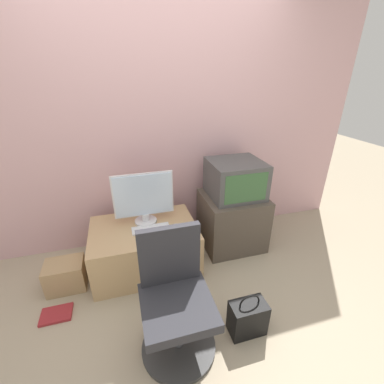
# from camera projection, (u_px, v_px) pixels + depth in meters

# --- Properties ---
(ground_plane) EXTENTS (12.00, 12.00, 0.00)m
(ground_plane) POSITION_uv_depth(u_px,v_px,m) (196.00, 330.00, 1.91)
(ground_plane) COLOR tan
(wall_back) EXTENTS (4.40, 0.05, 2.60)m
(wall_back) POSITION_uv_depth(u_px,v_px,m) (157.00, 121.00, 2.50)
(wall_back) COLOR #CC9EA3
(wall_back) RESTS_ON ground_plane
(desk) EXTENTS (0.97, 0.67, 0.44)m
(desk) POSITION_uv_depth(u_px,v_px,m) (145.00, 247.00, 2.46)
(desk) COLOR tan
(desk) RESTS_ON ground_plane
(side_stand) EXTENTS (0.62, 0.57, 0.58)m
(side_stand) POSITION_uv_depth(u_px,v_px,m) (232.00, 220.00, 2.76)
(side_stand) COLOR #4C4238
(side_stand) RESTS_ON ground_plane
(main_monitor) EXTENTS (0.55, 0.21, 0.50)m
(main_monitor) POSITION_uv_depth(u_px,v_px,m) (144.00, 198.00, 2.35)
(main_monitor) COLOR silver
(main_monitor) RESTS_ON desk
(keyboard) EXTENTS (0.34, 0.12, 0.01)m
(keyboard) POSITION_uv_depth(u_px,v_px,m) (151.00, 229.00, 2.33)
(keyboard) COLOR silver
(keyboard) RESTS_ON desk
(mouse) EXTENTS (0.06, 0.03, 0.03)m
(mouse) POSITION_uv_depth(u_px,v_px,m) (175.00, 225.00, 2.37)
(mouse) COLOR silver
(mouse) RESTS_ON desk
(crt_tv) EXTENTS (0.52, 0.49, 0.36)m
(crt_tv) POSITION_uv_depth(u_px,v_px,m) (235.00, 179.00, 2.58)
(crt_tv) COLOR #474747
(crt_tv) RESTS_ON side_stand
(office_chair) EXTENTS (0.51, 0.51, 0.87)m
(office_chair) POSITION_uv_depth(u_px,v_px,m) (176.00, 303.00, 1.69)
(office_chair) COLOR #333333
(office_chair) RESTS_ON ground_plane
(cardboard_box_lower) EXTENTS (0.32, 0.24, 0.26)m
(cardboard_box_lower) POSITION_uv_depth(u_px,v_px,m) (66.00, 275.00, 2.25)
(cardboard_box_lower) COLOR #A3845B
(cardboard_box_lower) RESTS_ON ground_plane
(handbag) EXTENTS (0.26, 0.16, 0.36)m
(handbag) POSITION_uv_depth(u_px,v_px,m) (248.00, 318.00, 1.85)
(handbag) COLOR black
(handbag) RESTS_ON ground_plane
(book) EXTENTS (0.23, 0.16, 0.02)m
(book) POSITION_uv_depth(u_px,v_px,m) (56.00, 314.00, 2.02)
(book) COLOR maroon
(book) RESTS_ON ground_plane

